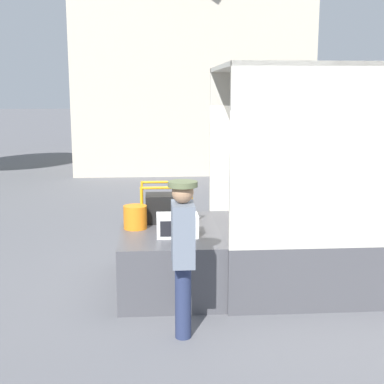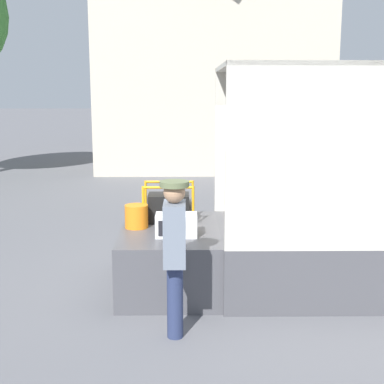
% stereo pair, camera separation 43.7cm
% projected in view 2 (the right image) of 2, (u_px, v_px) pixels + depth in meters
% --- Properties ---
extents(ground_plane, '(160.00, 160.00, 0.00)m').
position_uv_depth(ground_plane, '(218.00, 285.00, 7.63)').
color(ground_plane, slate).
extents(tailgate_deck, '(1.35, 2.12, 0.84)m').
position_uv_depth(tailgate_deck, '(171.00, 257.00, 7.54)').
color(tailgate_deck, '#4C4C51').
rests_on(tailgate_deck, ground).
extents(microwave, '(0.54, 0.35, 0.29)m').
position_uv_depth(microwave, '(176.00, 225.00, 7.03)').
color(microwave, white).
rests_on(microwave, tailgate_deck).
extents(portable_generator, '(0.74, 0.52, 0.57)m').
position_uv_depth(portable_generator, '(170.00, 207.00, 7.82)').
color(portable_generator, black).
rests_on(portable_generator, tailgate_deck).
extents(orange_bucket, '(0.33, 0.33, 0.32)m').
position_uv_depth(orange_bucket, '(136.00, 216.00, 7.46)').
color(orange_bucket, orange).
rests_on(orange_bucket, tailgate_deck).
extents(worker_person, '(0.32, 0.44, 1.78)m').
position_uv_depth(worker_person, '(175.00, 243.00, 5.80)').
color(worker_person, navy).
rests_on(worker_person, ground).
extents(house_backdrop, '(8.17, 7.75, 9.54)m').
position_uv_depth(house_backdrop, '(210.00, 33.00, 19.99)').
color(house_backdrop, beige).
rests_on(house_backdrop, ground).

